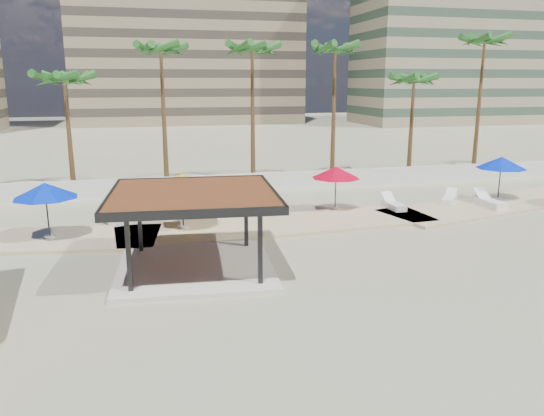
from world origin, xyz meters
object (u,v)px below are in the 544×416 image
(pavilion_central, at_px, (194,223))
(lounger_d, at_px, (449,199))
(lounger_b, at_px, (393,205))
(lounger_a, at_px, (113,219))
(umbrella_c, at_px, (336,173))
(lounger_c, at_px, (490,202))

(pavilion_central, height_order, lounger_d, pavilion_central)
(pavilion_central, distance_m, lounger_b, 13.71)
(lounger_a, distance_m, lounger_b, 15.17)
(umbrella_c, bearing_deg, lounger_b, -10.14)
(lounger_d, bearing_deg, lounger_a, 131.15)
(umbrella_c, bearing_deg, pavilion_central, -138.79)
(umbrella_c, xyz_separation_m, lounger_b, (3.25, -0.58, -1.87))
(pavilion_central, distance_m, lounger_a, 8.31)
(umbrella_c, height_order, lounger_a, umbrella_c)
(pavilion_central, relative_size, umbrella_c, 2.06)
(umbrella_c, relative_size, lounger_b, 1.58)
(lounger_a, distance_m, lounger_c, 20.79)
(pavilion_central, bearing_deg, lounger_c, 24.03)
(umbrella_c, bearing_deg, lounger_c, -9.11)
(umbrella_c, height_order, lounger_c, umbrella_c)
(umbrella_c, distance_m, lounger_a, 12.06)
(lounger_b, bearing_deg, umbrella_c, 79.42)
(umbrella_c, distance_m, lounger_b, 3.79)
(pavilion_central, xyz_separation_m, lounger_b, (11.77, 6.88, -1.50))
(lounger_a, relative_size, lounger_b, 0.95)
(pavilion_central, distance_m, umbrella_c, 11.33)
(lounger_a, relative_size, lounger_c, 0.84)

